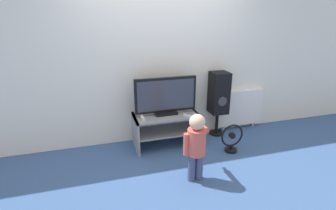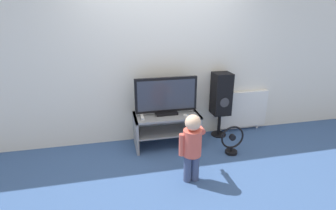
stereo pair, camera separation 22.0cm
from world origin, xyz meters
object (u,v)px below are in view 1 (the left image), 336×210
game_console (142,118)px  child (196,142)px  television (166,96)px  floor_fan (232,139)px  speaker_tower (219,94)px  remote_primary (187,115)px  radiator (240,108)px

game_console → child: child is taller
television → floor_fan: television is taller
floor_fan → game_console: bearing=162.4°
game_console → speaker_tower: 1.33m
game_console → speaker_tower: size_ratio=0.15×
remote_primary → television: bearing=147.5°
television → remote_primary: (0.28, -0.18, -0.26)m
child → television: bearing=95.6°
television → radiator: television is taller
television → child: television is taller
speaker_tower → radiator: size_ratio=1.26×
remote_primary → floor_fan: (0.59, -0.32, -0.32)m
game_console → radiator: radiator is taller
television → floor_fan: bearing=-29.8°
child → floor_fan: size_ratio=1.99×
speaker_tower → radiator: bearing=13.9°
television → game_console: television is taller
speaker_tower → radiator: 0.60m
radiator → speaker_tower: bearing=-166.1°
floor_fan → radiator: 0.93m
game_console → remote_primary: (0.66, -0.08, -0.01)m
child → floor_fan: (0.77, 0.48, -0.31)m
remote_primary → child: bearing=-102.9°
television → child: (0.10, -0.98, -0.27)m
television → speaker_tower: television is taller
speaker_tower → television: bearing=-173.0°
floor_fan → radiator: size_ratio=0.51×
child → speaker_tower: speaker_tower is taller
radiator → remote_primary: bearing=-160.0°
speaker_tower → radiator: (0.49, 0.12, -0.33)m
television → radiator: 1.49m
remote_primary → radiator: bearing=20.0°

